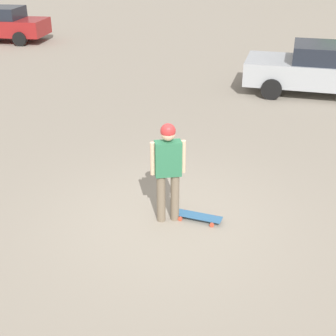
{
  "coord_description": "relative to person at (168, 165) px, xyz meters",
  "views": [
    {
      "loc": [
        -6.08,
        -2.84,
        4.29
      ],
      "look_at": [
        0.0,
        0.0,
        0.97
      ],
      "focal_mm": 50.0,
      "sensor_mm": 36.0,
      "label": 1
    }
  ],
  "objects": [
    {
      "name": "person",
      "position": [
        0.0,
        0.0,
        0.0
      ],
      "size": [
        0.4,
        0.49,
        1.73
      ],
      "rotation": [
        0.0,
        0.0,
        -0.98
      ],
      "color": "#7A6B56",
      "rests_on": "ground_plane"
    },
    {
      "name": "ground_plane",
      "position": [
        0.0,
        0.0,
        -1.03
      ],
      "size": [
        220.0,
        220.0,
        0.0
      ],
      "primitive_type": "plane",
      "color": "gray"
    },
    {
      "name": "skateboard",
      "position": [
        0.2,
        -0.47,
        -0.96
      ],
      "size": [
        0.33,
        0.82,
        0.09
      ],
      "rotation": [
        0.0,
        0.0,
        1.66
      ],
      "color": "#336693",
      "rests_on": "ground_plane"
    },
    {
      "name": "car_parked_near",
      "position": [
        8.4,
        -1.21,
        -0.26
      ],
      "size": [
        2.64,
        4.79,
        1.49
      ],
      "rotation": [
        0.0,
        0.0,
        1.75
      ],
      "color": "#ADB2B7",
      "rests_on": "ground_plane"
    }
  ]
}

